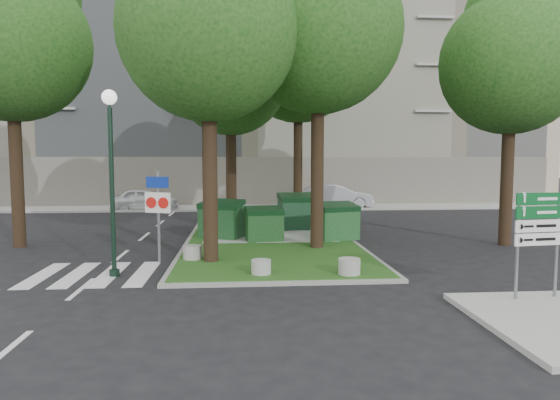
{
  "coord_description": "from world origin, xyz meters",
  "views": [
    {
      "loc": [
        -0.59,
        -12.31,
        3.23
      ],
      "look_at": [
        0.51,
        1.71,
        2.0
      ],
      "focal_mm": 32.0,
      "sensor_mm": 36.0,
      "label": 1
    }
  ],
  "objects": [
    {
      "name": "ground",
      "position": [
        0.0,
        0.0,
        0.0
      ],
      "size": [
        120.0,
        120.0,
        0.0
      ],
      "primitive_type": "plane",
      "color": "black",
      "rests_on": "ground"
    },
    {
      "name": "median_island",
      "position": [
        0.5,
        8.0,
        0.06
      ],
      "size": [
        6.0,
        16.0,
        0.12
      ],
      "primitive_type": "cube",
      "color": "#1C4A15",
      "rests_on": "ground"
    },
    {
      "name": "median_kerb",
      "position": [
        0.5,
        8.0,
        0.05
      ],
      "size": [
        6.3,
        16.3,
        0.1
      ],
      "primitive_type": "cube",
      "color": "gray",
      "rests_on": "ground"
    },
    {
      "name": "building_sidewalk",
      "position": [
        0.0,
        18.5,
        0.06
      ],
      "size": [
        42.0,
        3.0,
        0.12
      ],
      "primitive_type": "cube",
      "color": "#999993",
      "rests_on": "ground"
    },
    {
      "name": "zebra_crossing",
      "position": [
        -3.75,
        1.5,
        0.01
      ],
      "size": [
        5.0,
        3.0,
        0.01
      ],
      "primitive_type": "cube",
      "color": "silver",
      "rests_on": "ground"
    },
    {
      "name": "apartment_building",
      "position": [
        0.0,
        26.0,
        8.0
      ],
      "size": [
        41.0,
        12.0,
        16.0
      ],
      "primitive_type": "cube",
      "color": "#C2A991",
      "rests_on": "ground"
    },
    {
      "name": "tree_median_near_left",
      "position": [
        -1.41,
        2.56,
        7.32
      ],
      "size": [
        5.2,
        5.2,
        10.53
      ],
      "color": "black",
      "rests_on": "ground"
    },
    {
      "name": "tree_median_near_right",
      "position": [
        2.09,
        4.56,
        7.99
      ],
      "size": [
        5.6,
        5.6,
        11.46
      ],
      "color": "black",
      "rests_on": "ground"
    },
    {
      "name": "tree_median_mid",
      "position": [
        -0.91,
        9.06,
        6.98
      ],
      "size": [
        4.8,
        4.8,
        9.99
      ],
      "color": "black",
      "rests_on": "ground"
    },
    {
      "name": "tree_median_far",
      "position": [
        2.29,
        12.06,
        8.32
      ],
      "size": [
        5.8,
        5.8,
        11.93
      ],
      "color": "black",
      "rests_on": "ground"
    },
    {
      "name": "tree_street_left",
      "position": [
        -8.41,
        6.06,
        7.65
      ],
      "size": [
        5.4,
        5.4,
        11.0
      ],
      "color": "black",
      "rests_on": "ground"
    },
    {
      "name": "tree_street_right",
      "position": [
        9.09,
        5.06,
        6.98
      ],
      "size": [
        5.0,
        5.0,
        10.06
      ],
      "color": "black",
      "rests_on": "ground"
    },
    {
      "name": "dumpster_a",
      "position": [
        -1.34,
        6.8,
        0.82
      ],
      "size": [
        1.89,
        1.66,
        1.46
      ],
      "rotation": [
        0.0,
        0.0,
        -0.43
      ],
      "color": "#0F3714",
      "rests_on": "median_island"
    },
    {
      "name": "dumpster_b",
      "position": [
        0.26,
        5.99,
        0.73
      ],
      "size": [
        1.47,
        1.12,
        1.27
      ],
      "rotation": [
        0.0,
        0.0,
        0.12
      ],
      "color": "#113A13",
      "rests_on": "median_island"
    },
    {
      "name": "dumpster_c",
      "position": [
        1.86,
        8.88,
        0.86
      ],
      "size": [
        1.8,
        1.37,
        1.54
      ],
      "rotation": [
        0.0,
        0.0,
        0.13
      ],
      "color": "#10361C",
      "rests_on": "median_island"
    },
    {
      "name": "dumpster_d",
      "position": [
        3.0,
        6.09,
        0.79
      ],
      "size": [
        1.73,
        1.42,
        1.4
      ],
      "rotation": [
        0.0,
        0.0,
        0.28
      ],
      "color": "#16491C",
      "rests_on": "median_island"
    },
    {
      "name": "bollard_left",
      "position": [
        -2.07,
        2.82,
        0.32
      ],
      "size": [
        0.57,
        0.57,
        0.41
      ],
      "primitive_type": "cylinder",
      "color": "#999894",
      "rests_on": "median_island"
    },
    {
      "name": "bollard_right",
      "position": [
        2.26,
        0.5,
        0.33
      ],
      "size": [
        0.58,
        0.58,
        0.42
      ],
      "primitive_type": "cylinder",
      "color": "#9D9D98",
      "rests_on": "median_island"
    },
    {
      "name": "bollard_mid",
      "position": [
        -0.07,
        0.72,
        0.31
      ],
      "size": [
        0.52,
        0.52,
        0.37
      ],
      "primitive_type": "cylinder",
      "color": "#9D9E99",
      "rests_on": "median_island"
    },
    {
      "name": "litter_bin",
      "position": [
        2.48,
        12.29,
        0.51
      ],
      "size": [
        0.44,
        0.44,
        0.77
      ],
      "primitive_type": "cylinder",
      "color": "gold",
      "rests_on": "median_island"
    },
    {
      "name": "street_lamp",
      "position": [
        -4.02,
        1.26,
        3.13
      ],
      "size": [
        0.4,
        0.4,
        4.98
      ],
      "color": "black",
      "rests_on": "ground"
    },
    {
      "name": "traffic_sign_pole",
      "position": [
        -3.08,
        2.9,
        1.79
      ],
      "size": [
        0.8,
        0.32,
        2.79
      ],
      "rotation": [
        0.0,
        0.0,
        -0.34
      ],
      "color": "slate",
      "rests_on": "ground"
    },
    {
      "name": "directional_sign",
      "position": [
        5.88,
        -2.0,
        1.67
      ],
      "size": [
        1.16,
        0.2,
        2.33
      ],
      "rotation": [
        0.0,
        0.0,
        0.12
      ],
      "color": "slate",
      "rests_on": "sidewalk_corner"
    },
    {
      "name": "car_white",
      "position": [
        -6.32,
        17.9,
        0.67
      ],
      "size": [
        4.03,
        1.82,
        1.34
      ],
      "primitive_type": "imported",
      "rotation": [
        0.0,
        0.0,
        1.51
      ],
      "color": "white",
      "rests_on": "ground"
    },
    {
      "name": "car_silver",
      "position": [
        5.11,
        17.89,
        0.77
      ],
      "size": [
        4.85,
        2.25,
        1.54
      ],
      "primitive_type": "imported",
      "rotation": [
        0.0,
        0.0,
        1.71
      ],
      "color": "#AAADB2",
      "rests_on": "ground"
    }
  ]
}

